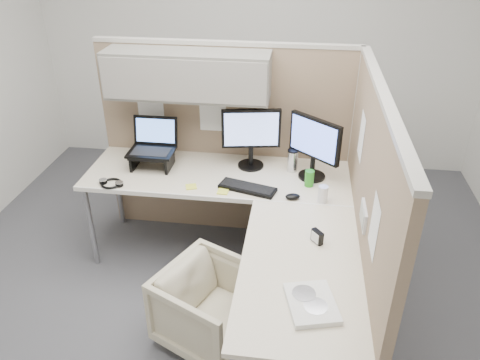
# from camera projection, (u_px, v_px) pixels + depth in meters

# --- Properties ---
(ground) EXTENTS (4.50, 4.50, 0.00)m
(ground) POSITION_uv_depth(u_px,v_px,m) (222.00, 297.00, 3.41)
(ground) COLOR #44444A
(ground) RESTS_ON ground
(partition_back) EXTENTS (2.00, 0.36, 1.63)m
(partition_back) POSITION_uv_depth(u_px,v_px,m) (210.00, 113.00, 3.60)
(partition_back) COLOR #8D745C
(partition_back) RESTS_ON ground
(partition_right) EXTENTS (0.07, 2.03, 1.63)m
(partition_right) POSITION_uv_depth(u_px,v_px,m) (363.00, 219.00, 2.84)
(partition_right) COLOR #8D745C
(partition_right) RESTS_ON ground
(desk) EXTENTS (2.00, 1.98, 0.73)m
(desk) POSITION_uv_depth(u_px,v_px,m) (241.00, 210.00, 3.16)
(desk) COLOR beige
(desk) RESTS_ON ground
(office_chair) EXTENTS (0.73, 0.74, 0.58)m
(office_chair) POSITION_uv_depth(u_px,v_px,m) (210.00, 304.00, 2.95)
(office_chair) COLOR beige
(office_chair) RESTS_ON ground
(monitor_left) EXTENTS (0.44, 0.20, 0.47)m
(monitor_left) POSITION_uv_depth(u_px,v_px,m) (251.00, 134.00, 3.49)
(monitor_left) COLOR black
(monitor_left) RESTS_ON desk
(monitor_right) EXTENTS (0.36, 0.31, 0.47)m
(monitor_right) POSITION_uv_depth(u_px,v_px,m) (314.00, 143.00, 3.34)
(monitor_right) COLOR black
(monitor_right) RESTS_ON desk
(laptop_station) EXTENTS (0.34, 0.30, 0.36)m
(laptop_station) POSITION_uv_depth(u_px,v_px,m) (153.00, 149.00, 3.57)
(laptop_station) COLOR black
(laptop_station) RESTS_ON desk
(keyboard) EXTENTS (0.43, 0.24, 0.02)m
(keyboard) POSITION_uv_depth(u_px,v_px,m) (248.00, 188.00, 3.31)
(keyboard) COLOR black
(keyboard) RESTS_ON desk
(mouse) EXTENTS (0.11, 0.09, 0.04)m
(mouse) POSITION_uv_depth(u_px,v_px,m) (293.00, 197.00, 3.20)
(mouse) COLOR black
(mouse) RESTS_ON desk
(travel_mug) EXTENTS (0.08, 0.08, 0.18)m
(travel_mug) POSITION_uv_depth(u_px,v_px,m) (293.00, 160.00, 3.52)
(travel_mug) COLOR silver
(travel_mug) RESTS_ON desk
(soda_can_green) EXTENTS (0.07, 0.07, 0.12)m
(soda_can_green) POSITION_uv_depth(u_px,v_px,m) (323.00, 194.00, 3.14)
(soda_can_green) COLOR silver
(soda_can_green) RESTS_ON desk
(soda_can_silver) EXTENTS (0.07, 0.07, 0.12)m
(soda_can_silver) POSITION_uv_depth(u_px,v_px,m) (309.00, 178.00, 3.33)
(soda_can_silver) COLOR #268C1E
(soda_can_silver) RESTS_ON desk
(sticky_note_a) EXTENTS (0.10, 0.10, 0.01)m
(sticky_note_a) POSITION_uv_depth(u_px,v_px,m) (191.00, 187.00, 3.34)
(sticky_note_a) COLOR yellow
(sticky_note_a) RESTS_ON desk
(sticky_note_b) EXTENTS (0.08, 0.08, 0.01)m
(sticky_note_b) POSITION_uv_depth(u_px,v_px,m) (223.00, 192.00, 3.28)
(sticky_note_b) COLOR yellow
(sticky_note_b) RESTS_ON desk
(headphones) EXTENTS (0.19, 0.17, 0.03)m
(headphones) POSITION_uv_depth(u_px,v_px,m) (111.00, 183.00, 3.37)
(headphones) COLOR black
(headphones) RESTS_ON desk
(paper_stack) EXTENTS (0.30, 0.34, 0.03)m
(paper_stack) POSITION_uv_depth(u_px,v_px,m) (311.00, 303.00, 2.32)
(paper_stack) COLOR white
(paper_stack) RESTS_ON desk
(desk_clock) EXTENTS (0.08, 0.08, 0.08)m
(desk_clock) POSITION_uv_depth(u_px,v_px,m) (317.00, 237.00, 2.76)
(desk_clock) COLOR black
(desk_clock) RESTS_ON desk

